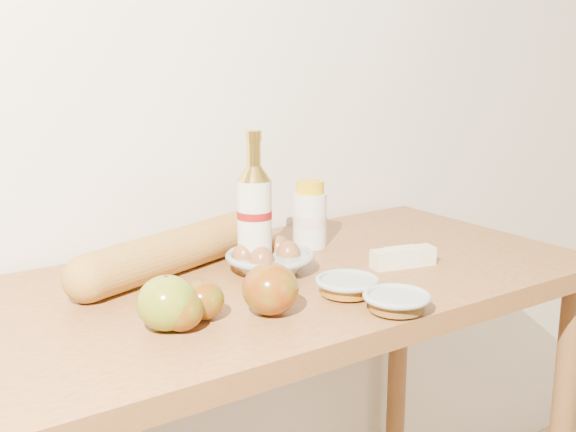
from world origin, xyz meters
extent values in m
cube|color=beige|center=(0.00, 1.51, 1.30)|extent=(3.50, 0.02, 2.60)
cube|color=#A26834|center=(0.00, 1.18, 0.88)|extent=(1.20, 0.60, 0.04)
cylinder|color=brown|center=(0.55, 1.43, 0.43)|extent=(0.05, 0.05, 0.86)
cylinder|color=beige|center=(-0.02, 1.23, 0.99)|extent=(0.08, 0.08, 0.17)
cylinder|color=maroon|center=(-0.02, 1.23, 1.01)|extent=(0.09, 0.09, 0.01)
cone|color=gold|center=(-0.02, 1.23, 1.09)|extent=(0.08, 0.08, 0.03)
cylinder|color=gold|center=(-0.02, 1.23, 1.12)|extent=(0.03, 0.03, 0.05)
cylinder|color=gold|center=(-0.02, 1.23, 1.16)|extent=(0.04, 0.04, 0.02)
cylinder|color=silver|center=(0.17, 1.31, 0.96)|extent=(0.09, 0.09, 0.11)
cylinder|color=beige|center=(0.17, 1.31, 0.96)|extent=(0.09, 0.09, 0.02)
cylinder|color=#DDA90B|center=(0.17, 1.31, 1.03)|extent=(0.07, 0.07, 0.03)
torus|color=gray|center=(0.00, 1.21, 0.93)|extent=(0.18, 0.18, 0.01)
ellipsoid|color=brown|center=(-0.03, 1.19, 0.93)|extent=(0.05, 0.05, 0.06)
ellipsoid|color=brown|center=(0.03, 1.19, 0.93)|extent=(0.05, 0.05, 0.06)
ellipsoid|color=brown|center=(0.00, 1.24, 0.93)|extent=(0.05, 0.05, 0.06)
ellipsoid|color=brown|center=(-0.04, 1.23, 0.93)|extent=(0.05, 0.05, 0.06)
ellipsoid|color=brown|center=(0.04, 1.24, 0.93)|extent=(0.05, 0.05, 0.06)
cylinder|color=#C48E3C|center=(-0.14, 1.31, 0.94)|extent=(0.41, 0.21, 0.08)
sphere|color=#C48E3C|center=(-0.34, 1.25, 0.94)|extent=(0.10, 0.10, 0.08)
sphere|color=#C48E3C|center=(0.05, 1.38, 0.94)|extent=(0.10, 0.10, 0.08)
ellipsoid|color=olive|center=(-0.28, 1.07, 0.94)|extent=(0.11, 0.11, 0.08)
cylinder|color=#462D17|center=(-0.28, 1.07, 0.98)|extent=(0.01, 0.01, 0.01)
ellipsoid|color=maroon|center=(-0.22, 1.07, 0.93)|extent=(0.08, 0.08, 0.06)
cylinder|color=#4B3319|center=(-0.22, 1.07, 0.96)|extent=(0.01, 0.01, 0.01)
ellipsoid|color=#930808|center=(-0.12, 1.03, 0.94)|extent=(0.11, 0.11, 0.08)
cylinder|color=#50341A|center=(-0.12, 1.03, 0.98)|extent=(0.01, 0.01, 0.01)
torus|color=#92A09B|center=(0.05, 0.92, 0.93)|extent=(0.14, 0.14, 0.01)
cylinder|color=brown|center=(0.05, 0.92, 0.92)|extent=(0.11, 0.11, 0.02)
torus|color=#919E99|center=(0.04, 1.03, 0.93)|extent=(0.14, 0.14, 0.01)
cylinder|color=brown|center=(0.04, 1.03, 0.92)|extent=(0.12, 0.12, 0.02)
cube|color=beige|center=(0.23, 1.09, 0.92)|extent=(0.13, 0.06, 0.04)
cube|color=beige|center=(0.23, 1.09, 0.92)|extent=(0.07, 0.05, 0.04)
ellipsoid|color=maroon|center=(-0.26, 1.05, 0.93)|extent=(0.08, 0.08, 0.06)
cylinder|color=#4B3319|center=(-0.26, 1.05, 0.96)|extent=(0.01, 0.01, 0.01)
camera|label=1|loc=(-0.70, 0.13, 1.32)|focal=45.00mm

